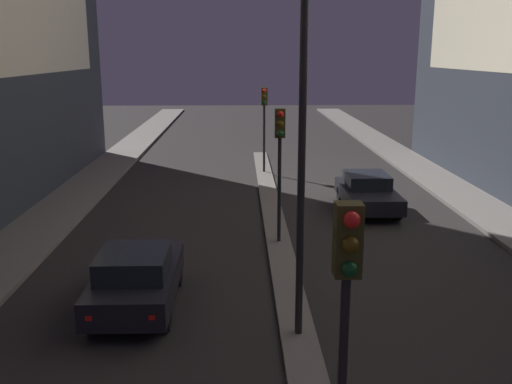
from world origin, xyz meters
TOP-DOWN VIEW (x-y plane):
  - median_strip at (0.00, 16.78)m, footprint 0.79×31.56m
  - traffic_light_near at (0.00, 4.08)m, footprint 0.32×0.42m
  - traffic_light_mid at (0.00, 15.46)m, footprint 0.32×0.42m
  - traffic_light_far at (0.00, 26.68)m, footprint 0.32×0.42m
  - street_lamp at (0.00, 9.19)m, footprint 0.47×0.47m
  - car_left_lane at (-3.81, 10.83)m, footprint 1.90×4.12m
  - car_right_lane at (3.81, 19.60)m, footprint 1.93×4.31m

SIDE VIEW (x-z plane):
  - median_strip at x=0.00m, z-range 0.00..0.12m
  - car_right_lane at x=3.81m, z-range 0.02..1.45m
  - car_left_lane at x=-3.81m, z-range 0.01..1.54m
  - traffic_light_near at x=0.00m, z-range 1.13..5.45m
  - traffic_light_mid at x=0.00m, z-range 1.13..5.45m
  - traffic_light_far at x=0.00m, z-range 1.13..5.45m
  - street_lamp at x=0.00m, z-range 1.35..10.35m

